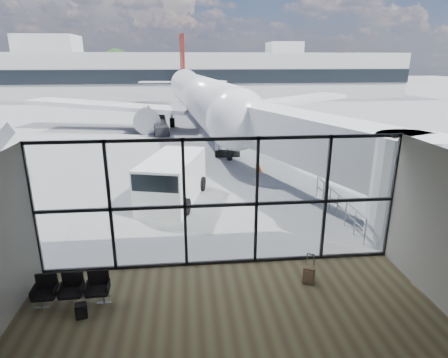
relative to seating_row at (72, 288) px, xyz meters
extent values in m
plane|color=slate|center=(4.51, 41.78, -0.52)|extent=(220.00, 220.00, 0.00)
cube|color=brown|center=(4.51, -2.22, -0.52)|extent=(12.00, 8.00, 0.01)
cube|color=silver|center=(4.51, -2.22, 3.98)|extent=(12.00, 8.00, 0.02)
cube|color=white|center=(4.51, 1.78, 1.73)|extent=(12.00, 0.04, 4.50)
cube|color=black|center=(4.51, 1.78, -0.46)|extent=(12.00, 0.12, 0.10)
cube|color=black|center=(4.51, 1.78, 1.68)|extent=(12.00, 0.12, 0.10)
cube|color=black|center=(4.51, 1.78, 3.92)|extent=(12.00, 0.12, 0.10)
cube|color=black|center=(-1.49, 1.78, 1.73)|extent=(0.10, 0.12, 4.50)
cube|color=black|center=(0.91, 1.78, 1.73)|extent=(0.10, 0.12, 4.50)
cube|color=black|center=(3.31, 1.78, 1.73)|extent=(0.10, 0.12, 4.50)
cube|color=black|center=(5.71, 1.78, 1.73)|extent=(0.10, 0.12, 4.50)
cube|color=black|center=(8.11, 1.78, 1.73)|extent=(0.10, 0.12, 4.50)
cube|color=black|center=(10.51, 1.78, 1.73)|extent=(0.10, 0.12, 4.50)
cylinder|color=#A3A6A8|center=(11.71, 2.78, 1.58)|extent=(2.80, 2.80, 4.20)
cube|color=#A3A6A8|center=(9.06, 9.78, 2.48)|extent=(7.45, 14.81, 2.40)
cube|color=#A3A6A8|center=(6.41, 16.78, 2.48)|extent=(2.60, 2.20, 2.60)
cylinder|color=gray|center=(5.61, 16.78, 0.38)|extent=(0.20, 0.20, 1.80)
cylinder|color=gray|center=(7.21, 16.78, 0.38)|extent=(0.20, 0.20, 1.80)
cylinder|color=black|center=(6.41, 16.78, -0.27)|extent=(1.80, 0.56, 0.56)
cylinder|color=gray|center=(10.11, 2.58, 0.03)|extent=(0.06, 0.06, 1.10)
cylinder|color=gray|center=(10.11, 3.48, 0.03)|extent=(0.06, 0.06, 1.10)
cylinder|color=gray|center=(10.11, 4.38, 0.03)|extent=(0.06, 0.06, 1.10)
cylinder|color=gray|center=(10.11, 5.28, 0.03)|extent=(0.06, 0.06, 1.10)
cylinder|color=gray|center=(10.11, 6.18, 0.03)|extent=(0.06, 0.06, 1.10)
cylinder|color=gray|center=(10.11, 7.08, 0.03)|extent=(0.06, 0.06, 1.10)
cylinder|color=gray|center=(10.11, 7.98, 0.03)|extent=(0.06, 0.06, 1.10)
cylinder|color=gray|center=(10.11, 5.28, 0.56)|extent=(0.06, 5.40, 0.06)
cylinder|color=gray|center=(10.11, 5.28, 0.08)|extent=(0.06, 5.40, 0.06)
cube|color=#A9A9A4|center=(4.51, 63.78, 3.48)|extent=(80.00, 12.00, 8.00)
cube|color=black|center=(4.51, 57.68, 3.48)|extent=(80.00, 0.20, 2.40)
cube|color=#A9A9A4|center=(-20.49, 63.78, 8.98)|extent=(10.00, 8.00, 3.00)
cube|color=#A9A9A4|center=(22.51, 63.78, 8.48)|extent=(6.00, 6.00, 2.00)
cylinder|color=#382619|center=(-34.49, 73.78, 1.01)|extent=(0.50, 0.50, 3.06)
cylinder|color=#382619|center=(-28.49, 73.78, 1.19)|extent=(0.50, 0.50, 3.42)
sphere|color=#193313|center=(-28.49, 73.78, 5.37)|extent=(6.27, 6.27, 6.27)
cylinder|color=#382619|center=(-22.49, 73.78, 0.83)|extent=(0.50, 0.50, 2.70)
sphere|color=#193313|center=(-22.49, 73.78, 4.13)|extent=(4.95, 4.95, 4.95)
cylinder|color=#382619|center=(-16.49, 73.78, 1.01)|extent=(0.50, 0.50, 3.06)
sphere|color=#193313|center=(-16.49, 73.78, 4.75)|extent=(5.61, 5.61, 5.61)
cylinder|color=#382619|center=(-10.49, 73.78, 1.19)|extent=(0.50, 0.50, 3.42)
sphere|color=#193313|center=(-10.49, 73.78, 5.37)|extent=(6.27, 6.27, 6.27)
cube|color=gray|center=(0.00, -0.12, -0.28)|extent=(2.13, 0.14, 0.04)
cube|color=black|center=(-0.72, -0.14, -0.10)|extent=(0.62, 0.58, 0.08)
cube|color=black|center=(-0.73, 0.13, 0.15)|extent=(0.60, 0.09, 0.53)
cube|color=black|center=(0.00, -0.12, -0.10)|extent=(0.62, 0.58, 0.08)
cube|color=black|center=(0.00, 0.15, 0.15)|extent=(0.60, 0.09, 0.53)
cube|color=black|center=(0.73, -0.10, -0.10)|extent=(0.62, 0.58, 0.08)
cube|color=black|center=(0.72, 0.18, 0.15)|extent=(0.60, 0.09, 0.53)
cylinder|color=gray|center=(-0.87, -0.14, -0.40)|extent=(0.06, 0.06, 0.24)
cylinder|color=gray|center=(0.88, -0.09, -0.40)|extent=(0.06, 0.06, 0.24)
cube|color=black|center=(0.39, -0.71, -0.31)|extent=(0.34, 0.25, 0.42)
cube|color=black|center=(0.42, -0.82, -0.31)|extent=(0.26, 0.11, 0.29)
cylinder|color=black|center=(0.37, -0.62, -0.10)|extent=(0.30, 0.14, 0.08)
cube|color=brown|center=(7.17, 0.28, -0.23)|extent=(0.43, 0.36, 0.55)
cube|color=brown|center=(7.12, 0.17, -0.23)|extent=(0.30, 0.16, 0.41)
cylinder|color=gray|center=(7.12, 0.42, 0.24)|extent=(0.02, 0.02, 0.46)
cylinder|color=gray|center=(7.30, 0.34, 0.24)|extent=(0.02, 0.02, 0.46)
cube|color=black|center=(7.21, 0.38, 0.47)|extent=(0.24, 0.13, 0.02)
cylinder|color=black|center=(7.12, 0.42, -0.49)|extent=(0.05, 0.07, 0.06)
cylinder|color=black|center=(7.30, 0.34, -0.49)|extent=(0.05, 0.07, 0.06)
cylinder|color=silver|center=(5.07, 29.70, 2.71)|extent=(7.12, 32.59, 3.99)
sphere|color=silver|center=(6.65, 13.60, 2.71)|extent=(3.99, 3.99, 3.99)
cone|color=silver|center=(3.24, 48.49, 3.04)|extent=(4.60, 6.83, 3.99)
cube|color=black|center=(6.59, 14.25, 3.25)|extent=(2.49, 1.52, 0.54)
cube|color=silver|center=(-4.15, 29.88, 1.80)|extent=(16.59, 7.06, 1.28)
cylinder|color=black|center=(-0.40, 28.08, 0.72)|extent=(2.61, 3.87, 2.26)
cube|color=silver|center=(-0.14, 47.61, 3.14)|extent=(6.11, 2.59, 0.19)
cube|color=silver|center=(14.09, 31.67, 1.80)|extent=(16.29, 9.83, 1.28)
cylinder|color=black|center=(10.76, 29.17, 0.72)|extent=(2.61, 3.87, 2.26)
cube|color=silver|center=(6.72, 48.28, 3.14)|extent=(6.24, 3.64, 0.19)
cube|color=#5E130D|center=(3.24, 48.49, 6.59)|extent=(0.72, 4.11, 6.47)
cylinder|color=gray|center=(6.44, 15.75, 0.23)|extent=(0.22, 0.22, 1.51)
cylinder|color=black|center=(6.44, 15.75, -0.15)|extent=(0.34, 0.78, 0.75)
cylinder|color=black|center=(2.02, 29.94, -0.04)|extent=(0.58, 1.08, 1.04)
cylinder|color=black|center=(8.03, 30.53, -0.04)|extent=(0.58, 1.08, 1.04)
cube|color=white|center=(2.68, 8.20, 0.59)|extent=(3.51, 5.55, 2.24)
cube|color=black|center=(2.18, 6.37, 1.21)|extent=(2.40, 1.85, 0.78)
cylinder|color=black|center=(1.16, 6.88, -0.13)|extent=(0.48, 0.83, 0.78)
cylinder|color=black|center=(3.32, 6.29, -0.13)|extent=(0.48, 0.83, 0.78)
cylinder|color=black|center=(2.05, 10.12, -0.13)|extent=(0.48, 0.83, 0.78)
cylinder|color=black|center=(4.20, 9.53, -0.13)|extent=(0.48, 0.83, 0.78)
cube|color=black|center=(1.11, 25.73, -0.03)|extent=(1.56, 2.81, 0.89)
cube|color=black|center=(0.99, 26.79, 0.64)|extent=(1.33, 2.34, 0.92)
cylinder|color=black|center=(0.60, 24.76, -0.30)|extent=(0.23, 0.46, 0.45)
cylinder|color=black|center=(1.84, 24.91, -0.30)|extent=(0.23, 0.46, 0.45)
cylinder|color=black|center=(0.39, 26.54, -0.30)|extent=(0.23, 0.46, 0.45)
cylinder|color=black|center=(1.63, 26.69, -0.30)|extent=(0.23, 0.46, 0.45)
cylinder|color=black|center=(-7.80, 14.10, -0.29)|extent=(0.35, 0.51, 0.47)
cube|color=orange|center=(3.91, 15.73, -0.51)|extent=(0.43, 0.43, 0.03)
cone|color=orange|center=(3.91, 15.73, -0.21)|extent=(0.41, 0.41, 0.62)
cube|color=#FC530D|center=(7.99, 13.00, -0.51)|extent=(0.43, 0.43, 0.03)
cone|color=#FC530D|center=(7.99, 13.00, -0.22)|extent=(0.41, 0.41, 0.61)
camera|label=1|loc=(3.42, -9.76, 6.30)|focal=30.00mm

